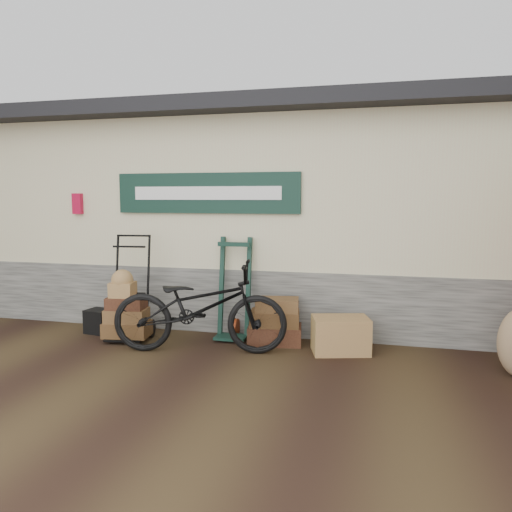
% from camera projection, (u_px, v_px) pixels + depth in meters
% --- Properties ---
extents(ground, '(80.00, 80.00, 0.00)m').
position_uv_depth(ground, '(205.00, 355.00, 6.02)').
color(ground, black).
rests_on(ground, ground).
extents(station_building, '(14.40, 4.10, 3.20)m').
position_uv_depth(station_building, '(259.00, 214.00, 8.47)').
color(station_building, '#4C4C47').
rests_on(station_building, ground).
extents(porter_trolley, '(0.77, 0.62, 1.42)m').
position_uv_depth(porter_trolley, '(130.00, 286.00, 6.69)').
color(porter_trolley, black).
rests_on(porter_trolley, ground).
extents(green_barrow, '(0.49, 0.42, 1.36)m').
position_uv_depth(green_barrow, '(234.00, 288.00, 6.68)').
color(green_barrow, black).
rests_on(green_barrow, ground).
extents(suitcase_stack, '(0.74, 0.53, 0.61)m').
position_uv_depth(suitcase_stack, '(275.00, 321.00, 6.47)').
color(suitcase_stack, '#391C12').
rests_on(suitcase_stack, ground).
extents(wicker_hamper, '(0.77, 0.60, 0.44)m').
position_uv_depth(wicker_hamper, '(340.00, 335.00, 6.09)').
color(wicker_hamper, brown).
rests_on(wicker_hamper, ground).
extents(black_trunk, '(0.37, 0.34, 0.33)m').
position_uv_depth(black_trunk, '(99.00, 321.00, 6.99)').
color(black_trunk, black).
rests_on(black_trunk, ground).
extents(bicycle, '(1.12, 2.24, 1.24)m').
position_uv_depth(bicycle, '(200.00, 302.00, 6.07)').
color(bicycle, black).
rests_on(bicycle, ground).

